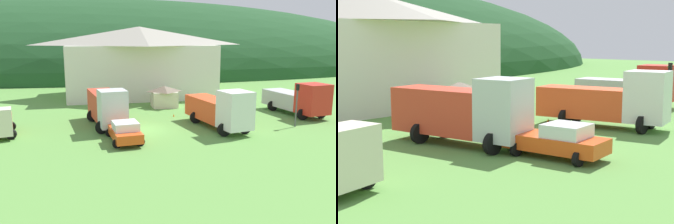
{
  "view_description": "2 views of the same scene",
  "coord_description": "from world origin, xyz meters",
  "views": [
    {
      "loc": [
        -4.21,
        -30.29,
        7.95
      ],
      "look_at": [
        1.87,
        -1.45,
        1.8
      ],
      "focal_mm": 38.7,
      "sensor_mm": 36.0,
      "label": 1
    },
    {
      "loc": [
        -20.05,
        -16.41,
        5.51
      ],
      "look_at": [
        -0.55,
        1.32,
        1.56
      ],
      "focal_mm": 51.96,
      "sensor_mm": 36.0,
      "label": 2
    }
  ],
  "objects": [
    {
      "name": "traffic_cone_mid_row",
      "position": [
        5.42,
        2.96,
        0.0
      ],
      "size": [
        0.36,
        0.36,
        0.64
      ],
      "primitive_type": "cone",
      "color": "orange",
      "rests_on": "ground"
    },
    {
      "name": "heavy_rig_white",
      "position": [
        6.62,
        -0.98,
        1.76
      ],
      "size": [
        4.03,
        8.43,
        3.65
      ],
      "rotation": [
        0.0,
        0.0,
        -1.37
      ],
      "color": "white",
      "rests_on": "ground"
    },
    {
      "name": "forested_hill_backdrop",
      "position": [
        0.0,
        59.06,
        0.0
      ],
      "size": [
        166.48,
        60.0,
        33.02
      ],
      "primitive_type": "ellipsoid",
      "color": "#1E4723",
      "rests_on": "ground"
    },
    {
      "name": "service_pickup_orange",
      "position": [
        -1.94,
        -3.25,
        0.83
      ],
      "size": [
        2.78,
        5.03,
        1.66
      ],
      "rotation": [
        0.0,
        0.0,
        -1.46
      ],
      "color": "#E64C18",
      "rests_on": "ground"
    },
    {
      "name": "depot_building",
      "position": [
        2.19,
        18.74,
        4.77
      ],
      "size": [
        20.44,
        12.25,
        9.27
      ],
      "color": "white",
      "rests_on": "ground"
    },
    {
      "name": "play_shed_cream",
      "position": [
        3.82,
        9.92,
        1.26
      ],
      "size": [
        3.03,
        2.75,
        2.44
      ],
      "color": "beige",
      "rests_on": "ground"
    },
    {
      "name": "ground_plane",
      "position": [
        0.0,
        0.0,
        0.0
      ],
      "size": [
        200.0,
        200.0,
        0.0
      ],
      "primitive_type": "plane",
      "color": "#5B9342"
    },
    {
      "name": "crane_truck_red",
      "position": [
        16.47,
        2.75,
        1.68
      ],
      "size": [
        4.01,
        8.16,
        3.48
      ],
      "rotation": [
        0.0,
        0.0,
        -1.42
      ],
      "color": "red",
      "rests_on": "ground"
    },
    {
      "name": "traffic_cone_near_pickup",
      "position": [
        3.76,
        4.69,
        0.0
      ],
      "size": [
        0.36,
        0.36,
        0.52
      ],
      "primitive_type": "cone",
      "color": "orange",
      "rests_on": "ground"
    },
    {
      "name": "tow_truck_silver",
      "position": [
        -3.01,
        2.01,
        1.86
      ],
      "size": [
        3.72,
        8.07,
        3.63
      ],
      "rotation": [
        0.0,
        0.0,
        -1.42
      ],
      "color": "silver",
      "rests_on": "ground"
    },
    {
      "name": "traffic_light_east",
      "position": [
        13.48,
        -1.76,
        2.39
      ],
      "size": [
        0.2,
        0.32,
        3.86
      ],
      "color": "#4C4C51",
      "rests_on": "ground"
    }
  ]
}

